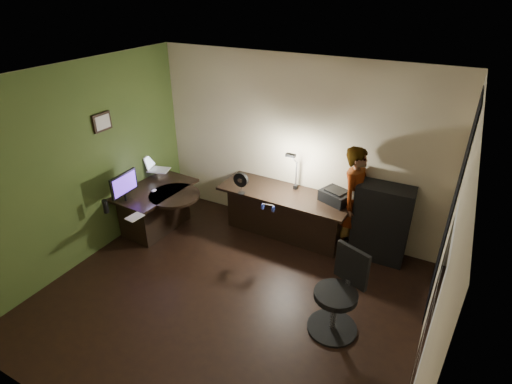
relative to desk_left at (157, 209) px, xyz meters
The scene contains 27 objects.
floor 2.06m from the desk_left, 25.51° to the right, with size 4.50×4.00×0.01m, color black.
ceiling 3.10m from the desk_left, 25.51° to the right, with size 4.50×4.00×0.01m, color silver.
wall_back 2.37m from the desk_left, 31.73° to the left, with size 4.50×0.01×2.70m, color #C9B894.
wall_front 3.55m from the desk_left, 57.55° to the right, with size 4.50×0.01×2.70m, color #C9B894.
wall_left 1.39m from the desk_left, 115.95° to the right, with size 0.01×4.00×2.70m, color #C9B894.
wall_right 4.29m from the desk_left, 12.07° to the right, with size 0.01×4.00×2.70m, color #C9B894.
green_wall_overlay 1.38m from the desk_left, 115.15° to the right, with size 0.00×4.00×2.70m, color #435924.
arched_doorway 4.19m from the desk_left, ahead, with size 0.01×0.90×2.60m, color black.
french_door 4.36m from the desk_left, 19.29° to the right, with size 0.02×0.92×2.10m, color white.
framed_picture 1.60m from the desk_left, 132.66° to the right, with size 0.04×0.30×0.25m, color black.
desk_left is the anchor object (origin of this frame).
desk_right 2.00m from the desk_left, 22.18° to the left, with size 2.01×0.70×0.75m, color black.
cabinet 3.40m from the desk_left, 15.49° to the left, with size 0.75×0.38×1.13m, color black.
laptop_stand 0.63m from the desk_left, 124.78° to the left, with size 0.26×0.22×0.11m, color silver.
laptop 0.74m from the desk_left, 120.77° to the left, with size 0.35×0.33×0.24m, color silver.
monitor 0.71m from the desk_left, 104.60° to the right, with size 0.10×0.50×0.33m, color black.
mouse 0.37m from the desk_left, 55.84° to the right, with size 0.06×0.09×0.03m, color silver.
phone 0.45m from the desk_left, 54.62° to the right, with size 0.07×0.13×0.01m, color black.
pen 0.61m from the desk_left, 54.52° to the right, with size 0.01×0.14×0.01m, color black.
speaker 0.96m from the desk_left, 99.18° to the right, with size 0.07×0.07×0.19m, color black.
notepad 0.89m from the desk_left, 68.21° to the right, with size 0.16×0.23×0.01m, color silver.
desk_fan 1.48m from the desk_left, 18.96° to the left, with size 0.22×0.12×0.34m, color black.
headphones 1.92m from the desk_left, ahead, with size 0.20×0.09×0.10m, color navy.
printer 2.79m from the desk_left, 18.31° to the left, with size 0.41×0.32×0.18m, color black.
desk_lamp 2.30m from the desk_left, 26.17° to the left, with size 0.17×0.32×0.71m, color black.
office_chair 3.24m from the desk_left, 12.92° to the right, with size 0.57×0.57×1.03m, color black.
person 3.04m from the desk_left, 17.54° to the left, with size 0.58×0.39×1.62m, color #D8A88C.
Camera 1 is at (2.11, -3.20, 3.57)m, focal length 28.00 mm.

